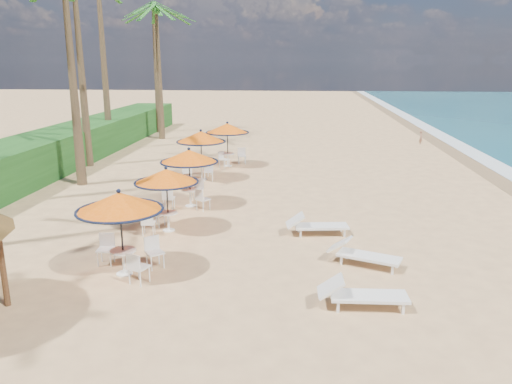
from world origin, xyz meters
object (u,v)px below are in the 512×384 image
(station_4, at_px, (228,132))
(lounger_far, at_px, (315,225))
(station_2, at_px, (189,163))
(lounger_near, at_px, (360,294))
(station_1, at_px, (165,182))
(station_3, at_px, (201,143))
(lounger_mid, at_px, (362,254))
(station_0, at_px, (122,212))

(station_4, bearing_deg, lounger_far, -67.41)
(station_2, bearing_deg, lounger_near, -53.93)
(station_1, height_order, station_2, station_2)
(station_3, relative_size, station_4, 1.01)
(lounger_mid, height_order, lounger_far, lounger_far)
(station_4, relative_size, lounger_near, 1.15)
(lounger_mid, bearing_deg, station_0, -147.36)
(station_1, relative_size, lounger_near, 1.06)
(station_0, height_order, station_2, station_0)
(station_0, xyz_separation_m, station_3, (-0.10, 10.58, 0.04))
(station_2, height_order, station_4, station_4)
(station_0, xyz_separation_m, station_1, (0.17, 3.41, -0.04))
(station_0, relative_size, station_2, 1.01)
(lounger_mid, bearing_deg, station_4, 135.65)
(station_2, height_order, lounger_mid, station_2)
(station_4, distance_m, lounger_far, 11.19)
(lounger_near, xyz_separation_m, lounger_far, (-0.88, 4.77, -0.01))
(lounger_far, bearing_deg, station_3, 117.70)
(station_2, xyz_separation_m, lounger_mid, (5.83, -5.12, -1.33))
(station_4, bearing_deg, lounger_mid, -66.52)
(station_3, bearing_deg, station_2, -84.39)
(station_3, height_order, lounger_near, station_3)
(lounger_near, relative_size, lounger_mid, 1.00)
(station_1, height_order, lounger_near, station_1)
(station_0, xyz_separation_m, lounger_far, (4.96, 3.46, -1.34))
(station_1, bearing_deg, station_2, 86.94)
(station_0, height_order, station_1, station_0)
(station_2, xyz_separation_m, lounger_near, (5.51, -7.56, -1.32))
(station_4, bearing_deg, lounger_near, -71.09)
(station_0, distance_m, station_2, 6.26)
(station_4, xyz_separation_m, lounger_far, (4.26, -10.25, -1.45))
(station_2, relative_size, station_3, 0.96)
(station_3, relative_size, lounger_far, 1.16)
(station_1, xyz_separation_m, lounger_far, (4.78, 0.05, -1.30))
(station_4, xyz_separation_m, lounger_mid, (5.46, -12.57, -1.45))
(station_1, xyz_separation_m, station_2, (0.15, 2.85, 0.02))
(station_1, distance_m, station_2, 2.85)
(station_0, bearing_deg, lounger_far, 34.90)
(lounger_mid, bearing_deg, station_1, -178.63)
(station_1, height_order, lounger_far, station_1)
(station_2, bearing_deg, station_1, -93.06)
(station_1, height_order, lounger_mid, station_1)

